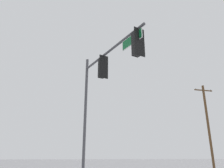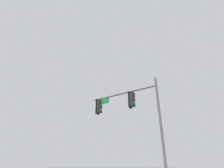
% 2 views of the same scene
% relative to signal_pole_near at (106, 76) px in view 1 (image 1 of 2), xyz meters
% --- Properties ---
extents(signal_pole_near, '(5.60, 1.38, 7.13)m').
position_rel_signal_pole_near_xyz_m(signal_pole_near, '(0.00, 0.00, 0.00)').
color(signal_pole_near, '#47474C').
rests_on(signal_pole_near, ground_plane).
extents(utility_pole, '(0.36, 2.48, 9.78)m').
position_rel_signal_pole_near_xyz_m(utility_pole, '(-10.53, 16.16, -0.17)').
color(utility_pole, brown).
rests_on(utility_pole, ground_plane).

